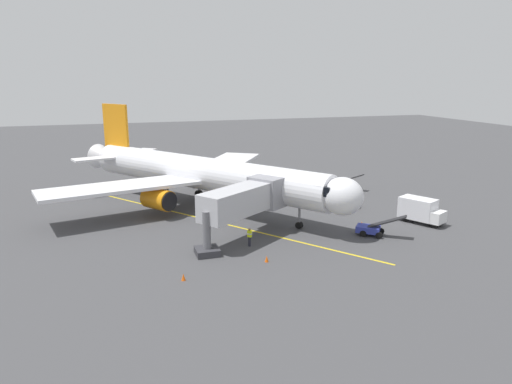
{
  "coord_description": "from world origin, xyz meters",
  "views": [
    {
      "loc": [
        11.46,
        52.76,
        15.02
      ],
      "look_at": [
        -3.48,
        6.18,
        3.0
      ],
      "focal_mm": 33.04,
      "sensor_mm": 36.0,
      "label": 1
    }
  ],
  "objects_px": {
    "belt_loader_near_nose": "(371,228)",
    "safety_cone_nose_right": "(267,259)",
    "ground_crew_marshaller": "(250,237)",
    "box_truck_rear_apron": "(421,210)",
    "tug_portside": "(348,201)",
    "safety_cone_wing_port": "(183,277)",
    "airplane": "(199,174)",
    "ground_crew_loader": "(266,203)",
    "belt_loader_starboard_side": "(341,183)",
    "safety_cone_wing_starboard": "(362,224)",
    "jet_bridge": "(247,200)",
    "safety_cone_nose_left": "(416,202)",
    "ground_crew_wing_walker": "(193,182)"
  },
  "relations": [
    {
      "from": "belt_loader_near_nose",
      "to": "safety_cone_nose_right",
      "type": "distance_m",
      "value": 12.31
    },
    {
      "from": "safety_cone_nose_right",
      "to": "safety_cone_wing_port",
      "type": "height_order",
      "value": "same"
    },
    {
      "from": "ground_crew_marshaller",
      "to": "belt_loader_near_nose",
      "type": "relative_size",
      "value": 0.4
    },
    {
      "from": "safety_cone_nose_right",
      "to": "safety_cone_wing_port",
      "type": "relative_size",
      "value": 1.0
    },
    {
      "from": "ground_crew_marshaller",
      "to": "box_truck_rear_apron",
      "type": "relative_size",
      "value": 0.34
    },
    {
      "from": "safety_cone_nose_left",
      "to": "ground_crew_loader",
      "type": "bearing_deg",
      "value": -9.33
    },
    {
      "from": "belt_loader_near_nose",
      "to": "belt_loader_starboard_side",
      "type": "height_order",
      "value": "same"
    },
    {
      "from": "airplane",
      "to": "safety_cone_nose_right",
      "type": "relative_size",
      "value": 63.81
    },
    {
      "from": "belt_loader_starboard_side",
      "to": "ground_crew_wing_walker",
      "type": "bearing_deg",
      "value": -18.03
    },
    {
      "from": "jet_bridge",
      "to": "safety_cone_wing_port",
      "type": "xyz_separation_m",
      "value": [
        7.43,
        7.92,
        -3.49
      ]
    },
    {
      "from": "safety_cone_nose_right",
      "to": "safety_cone_wing_starboard",
      "type": "relative_size",
      "value": 1.0
    },
    {
      "from": "ground_crew_wing_walker",
      "to": "box_truck_rear_apron",
      "type": "xyz_separation_m",
      "value": [
        -19.89,
        23.04,
        0.5
      ]
    },
    {
      "from": "airplane",
      "to": "box_truck_rear_apron",
      "type": "relative_size",
      "value": 7.04
    },
    {
      "from": "ground_crew_loader",
      "to": "safety_cone_nose_left",
      "type": "bearing_deg",
      "value": 170.67
    },
    {
      "from": "belt_loader_near_nose",
      "to": "safety_cone_nose_right",
      "type": "xyz_separation_m",
      "value": [
        11.86,
        3.26,
        -0.44
      ]
    },
    {
      "from": "safety_cone_nose_right",
      "to": "safety_cone_wing_port",
      "type": "bearing_deg",
      "value": 12.1
    },
    {
      "from": "jet_bridge",
      "to": "safety_cone_wing_port",
      "type": "relative_size",
      "value": 18.95
    },
    {
      "from": "tug_portside",
      "to": "belt_loader_near_nose",
      "type": "bearing_deg",
      "value": 74.06
    },
    {
      "from": "box_truck_rear_apron",
      "to": "airplane",
      "type": "bearing_deg",
      "value": -32.9
    },
    {
      "from": "belt_loader_starboard_side",
      "to": "safety_cone_wing_port",
      "type": "xyz_separation_m",
      "value": [
        25.57,
        23.51,
        -0.44
      ]
    },
    {
      "from": "box_truck_rear_apron",
      "to": "safety_cone_wing_starboard",
      "type": "distance_m",
      "value": 6.65
    },
    {
      "from": "ground_crew_loader",
      "to": "safety_cone_wing_starboard",
      "type": "xyz_separation_m",
      "value": [
        -7.43,
        8.83,
        -0.61
      ]
    },
    {
      "from": "safety_cone_wing_starboard",
      "to": "belt_loader_near_nose",
      "type": "bearing_deg",
      "value": 78.01
    },
    {
      "from": "safety_cone_wing_port",
      "to": "belt_loader_starboard_side",
      "type": "bearing_deg",
      "value": -137.41
    },
    {
      "from": "airplane",
      "to": "ground_crew_loader",
      "type": "distance_m",
      "value": 8.48
    },
    {
      "from": "belt_loader_near_nose",
      "to": "safety_cone_nose_right",
      "type": "bearing_deg",
      "value": 15.39
    },
    {
      "from": "belt_loader_starboard_side",
      "to": "box_truck_rear_apron",
      "type": "distance_m",
      "value": 16.78
    },
    {
      "from": "ground_crew_marshaller",
      "to": "safety_cone_wing_starboard",
      "type": "xyz_separation_m",
      "value": [
        -12.7,
        -2.0,
        -0.61
      ]
    },
    {
      "from": "ground_crew_wing_walker",
      "to": "box_truck_rear_apron",
      "type": "relative_size",
      "value": 0.34
    },
    {
      "from": "safety_cone_nose_right",
      "to": "safety_cone_wing_port",
      "type": "xyz_separation_m",
      "value": [
        7.2,
        1.54,
        0.0
      ]
    },
    {
      "from": "jet_bridge",
      "to": "ground_crew_marshaller",
      "type": "bearing_deg",
      "value": 78.28
    },
    {
      "from": "ground_crew_loader",
      "to": "safety_cone_nose_right",
      "type": "relative_size",
      "value": 3.11
    },
    {
      "from": "tug_portside",
      "to": "safety_cone_wing_port",
      "type": "distance_m",
      "value": 26.42
    },
    {
      "from": "belt_loader_starboard_side",
      "to": "safety_cone_wing_starboard",
      "type": "distance_m",
      "value": 17.0
    },
    {
      "from": "tug_portside",
      "to": "safety_cone_wing_starboard",
      "type": "height_order",
      "value": "tug_portside"
    },
    {
      "from": "belt_loader_starboard_side",
      "to": "ground_crew_loader",
      "type": "bearing_deg",
      "value": 28.01
    },
    {
      "from": "ground_crew_marshaller",
      "to": "box_truck_rear_apron",
      "type": "distance_m",
      "value": 19.25
    },
    {
      "from": "ground_crew_loader",
      "to": "tug_portside",
      "type": "distance_m",
      "value": 9.82
    },
    {
      "from": "tug_portside",
      "to": "box_truck_rear_apron",
      "type": "distance_m",
      "value": 9.09
    },
    {
      "from": "jet_bridge",
      "to": "ground_crew_marshaller",
      "type": "height_order",
      "value": "jet_bridge"
    },
    {
      "from": "belt_loader_near_nose",
      "to": "belt_loader_starboard_side",
      "type": "bearing_deg",
      "value": -109.19
    },
    {
      "from": "jet_bridge",
      "to": "safety_cone_nose_left",
      "type": "distance_m",
      "value": 23.99
    },
    {
      "from": "belt_loader_starboard_side",
      "to": "ground_crew_marshaller",
      "type": "bearing_deg",
      "value": 43.91
    },
    {
      "from": "airplane",
      "to": "box_truck_rear_apron",
      "type": "bearing_deg",
      "value": 147.1
    },
    {
      "from": "safety_cone_nose_right",
      "to": "safety_cone_wing_starboard",
      "type": "bearing_deg",
      "value": -154.15
    },
    {
      "from": "airplane",
      "to": "safety_cone_nose_left",
      "type": "xyz_separation_m",
      "value": [
        -25.21,
        6.83,
        -3.73
      ]
    },
    {
      "from": "jet_bridge",
      "to": "ground_crew_wing_walker",
      "type": "distance_m",
      "value": 22.09
    },
    {
      "from": "safety_cone_nose_left",
      "to": "belt_loader_near_nose",
      "type": "bearing_deg",
      "value": 36.85
    },
    {
      "from": "ground_crew_wing_walker",
      "to": "safety_cone_wing_port",
      "type": "bearing_deg",
      "value": 78.13
    },
    {
      "from": "ground_crew_marshaller",
      "to": "tug_portside",
      "type": "relative_size",
      "value": 0.62
    }
  ]
}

